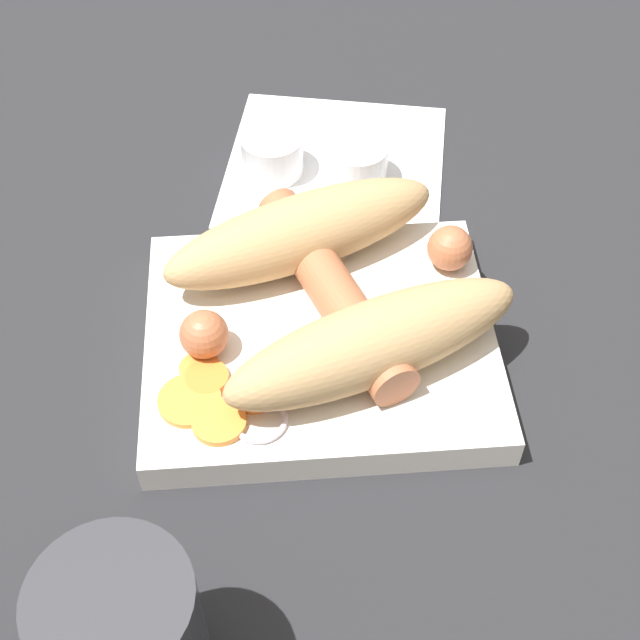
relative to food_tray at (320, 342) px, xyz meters
name	(u,v)px	position (x,y,z in m)	size (l,w,h in m)	color
ground_plane	(320,353)	(0.00, 0.00, -0.01)	(3.00, 3.00, 0.00)	#232326
food_tray	(320,342)	(0.00, 0.00, 0.00)	(0.21, 0.17, 0.02)	silver
bread_roll	(336,284)	(0.01, 0.02, 0.03)	(0.22, 0.20, 0.05)	tan
sausage	(332,289)	(0.01, 0.02, 0.02)	(0.18, 0.16, 0.03)	#B26642
pickled_veggies	(220,402)	(-0.06, -0.05, 0.01)	(0.08, 0.07, 0.00)	orange
napkin	(335,164)	(0.02, 0.18, -0.01)	(0.19, 0.19, 0.00)	white
condiment_cup_near	(356,166)	(0.04, 0.16, 0.00)	(0.04, 0.04, 0.03)	white
condiment_cup_far	(272,157)	(-0.02, 0.17, 0.00)	(0.04, 0.04, 0.03)	white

